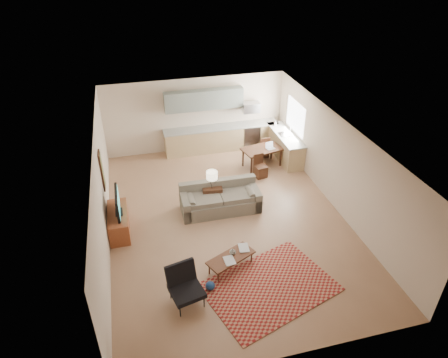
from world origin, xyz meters
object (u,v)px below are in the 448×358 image
object	(u,v)px
coffee_table	(231,262)
dining_table	(262,157)
console_table	(212,196)
sofa	(220,198)
tv_credenza	(119,222)
armchair	(186,288)

from	to	relation	value
coffee_table	dining_table	size ratio (longest dim) A/B	0.89
console_table	sofa	bearing A→B (deg)	-48.77
coffee_table	tv_credenza	size ratio (longest dim) A/B	0.89
coffee_table	console_table	size ratio (longest dim) A/B	1.80
console_table	dining_table	size ratio (longest dim) A/B	0.49
sofa	dining_table	bearing A→B (deg)	47.78
sofa	coffee_table	size ratio (longest dim) A/B	1.98
sofa	coffee_table	bearing A→B (deg)	-97.03
tv_credenza	console_table	world-z (taller)	console_table
sofa	dining_table	distance (m)	2.94
coffee_table	sofa	bearing A→B (deg)	57.21
coffee_table	dining_table	world-z (taller)	dining_table
armchair	console_table	world-z (taller)	armchair
coffee_table	tv_credenza	xyz separation A→B (m)	(-2.57, 2.10, 0.13)
sofa	coffee_table	distance (m)	2.41
coffee_table	console_table	world-z (taller)	console_table
coffee_table	dining_table	distance (m)	5.10
sofa	console_table	world-z (taller)	sofa
armchair	tv_credenza	world-z (taller)	armchair
armchair	dining_table	bearing A→B (deg)	43.16
sofa	dining_table	xyz separation A→B (m)	(2.01, 2.15, -0.07)
console_table	armchair	bearing A→B (deg)	-105.30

